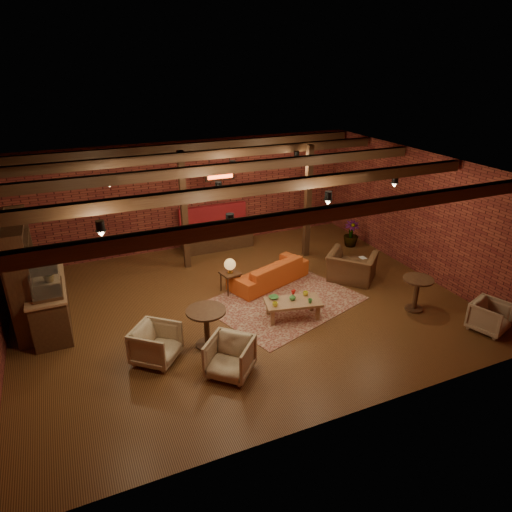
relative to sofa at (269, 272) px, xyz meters
name	(u,v)px	position (x,y,z in m)	size (l,w,h in m)	color
floor	(243,305)	(-1.04, -0.79, -0.32)	(10.00, 10.00, 0.00)	#371D0D
ceiling	(241,171)	(-1.04, -0.79, 2.88)	(10.00, 8.00, 0.02)	black
wall_back	(191,195)	(-1.04, 3.21, 1.28)	(10.00, 0.02, 3.20)	maroon
wall_front	(343,336)	(-1.04, -4.79, 1.28)	(10.00, 0.02, 3.20)	maroon
wall_right	(419,213)	(3.96, -0.79, 1.28)	(0.02, 8.00, 3.20)	maroon
ceiling_beams	(241,176)	(-1.04, -0.79, 2.76)	(9.80, 6.40, 0.22)	#331A11
ceiling_pipe	(216,171)	(-1.04, 0.81, 2.53)	(0.12, 0.12, 9.60)	black
post_left	(184,212)	(-1.64, 1.81, 1.28)	(0.16, 0.16, 3.20)	#331A11
post_right	(308,202)	(1.76, 1.21, 1.28)	(0.16, 0.16, 3.20)	#331A11
service_counter	(47,289)	(-5.14, 0.21, 0.48)	(0.80, 2.50, 1.60)	#331A11
plant_counter	(49,267)	(-5.04, 0.41, 0.90)	(0.35, 0.39, 0.30)	#337F33
shelving_hutch	(23,274)	(-5.54, 0.31, 0.88)	(0.52, 2.00, 2.40)	#331A11
banquette	(217,232)	(-0.44, 2.76, 0.18)	(2.10, 0.70, 1.00)	maroon
service_sign	(220,175)	(-0.44, 2.31, 2.03)	(0.86, 0.06, 0.30)	#FF4519
ceiling_spotlights	(241,187)	(-1.04, -0.79, 2.54)	(6.40, 4.40, 0.28)	black
rug	(284,301)	(-0.08, -1.03, -0.31)	(3.32, 2.54, 0.01)	maroon
sofa	(269,272)	(0.00, 0.00, 0.00)	(2.17, 0.85, 0.63)	#C04A1A
coffee_table	(292,303)	(-0.24, -1.74, 0.06)	(1.33, 0.86, 0.67)	#87613F
side_table_lamp	(230,267)	(-1.07, -0.06, 0.36)	(0.50, 0.50, 0.89)	#331A11
round_table_left	(206,322)	(-2.30, -2.01, 0.24)	(0.79, 0.79, 0.82)	#331A11
armchair_a	(156,342)	(-3.34, -2.09, 0.09)	(0.78, 0.73, 0.81)	beige
armchair_b	(230,355)	(-2.20, -3.03, 0.08)	(0.77, 0.72, 0.79)	beige
armchair_right	(352,262)	(2.03, -0.71, 0.19)	(1.16, 0.76, 1.02)	brown
side_table_book	(360,260)	(2.46, -0.49, 0.09)	(0.51, 0.51, 0.46)	#331A11
round_table_right	(417,289)	(2.51, -2.56, 0.22)	(0.68, 0.68, 0.80)	#331A11
armchair_far	(490,315)	(3.36, -3.86, 0.04)	(0.70, 0.66, 0.72)	beige
plant_tall	(353,209)	(3.36, 1.25, 0.88)	(1.34, 1.34, 2.39)	#4C7F4C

